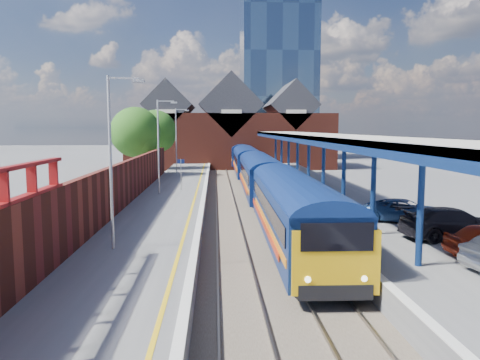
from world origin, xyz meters
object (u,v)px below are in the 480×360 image
at_px(lamp_post_b, 114,152).
at_px(platform_sign, 181,169).
at_px(parked_car_dark, 453,223).
at_px(parked_car_blue, 405,211).
at_px(lamp_post_c, 160,141).
at_px(lamp_post_d, 177,137).
at_px(train, 253,166).

xyz_separation_m(lamp_post_b, platform_sign, (1.36, 18.00, -2.30)).
xyz_separation_m(parked_car_dark, parked_car_blue, (-0.64, 3.80, -0.10)).
height_order(lamp_post_c, parked_car_dark, lamp_post_c).
bearing_deg(lamp_post_d, train, -27.43).
distance_m(parked_car_dark, parked_car_blue, 3.86).
xyz_separation_m(platform_sign, parked_car_blue, (12.70, -13.23, -1.10)).
height_order(lamp_post_b, lamp_post_d, same).
height_order(lamp_post_c, lamp_post_d, same).
height_order(train, lamp_post_b, lamp_post_b).
relative_size(train, lamp_post_b, 9.42).
bearing_deg(platform_sign, lamp_post_b, -94.33).
xyz_separation_m(lamp_post_d, parked_car_blue, (14.06, -27.23, -3.40)).
xyz_separation_m(lamp_post_d, platform_sign, (1.36, -14.00, -2.30)).
relative_size(lamp_post_d, parked_car_blue, 1.64).
bearing_deg(lamp_post_c, parked_car_blue, -38.60).
relative_size(lamp_post_d, parked_car_dark, 1.46).
bearing_deg(train, parked_car_blue, -74.99).
bearing_deg(parked_car_blue, lamp_post_c, 78.59).
height_order(platform_sign, parked_car_blue, platform_sign).
bearing_deg(platform_sign, parked_car_dark, -51.92).
relative_size(lamp_post_b, lamp_post_d, 1.00).
relative_size(lamp_post_b, parked_car_dark, 1.46).
height_order(train, platform_sign, platform_sign).
distance_m(lamp_post_d, parked_car_blue, 30.83).
bearing_deg(train, parked_car_dark, -75.74).
bearing_deg(train, lamp_post_d, 152.57).
relative_size(lamp_post_c, parked_car_dark, 1.46).
xyz_separation_m(lamp_post_d, parked_car_dark, (14.70, -31.03, -3.30)).
bearing_deg(lamp_post_b, parked_car_dark, 3.78).
xyz_separation_m(train, lamp_post_b, (-7.86, -27.92, 2.87)).
distance_m(lamp_post_c, lamp_post_d, 16.00).
height_order(lamp_post_d, platform_sign, lamp_post_d).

